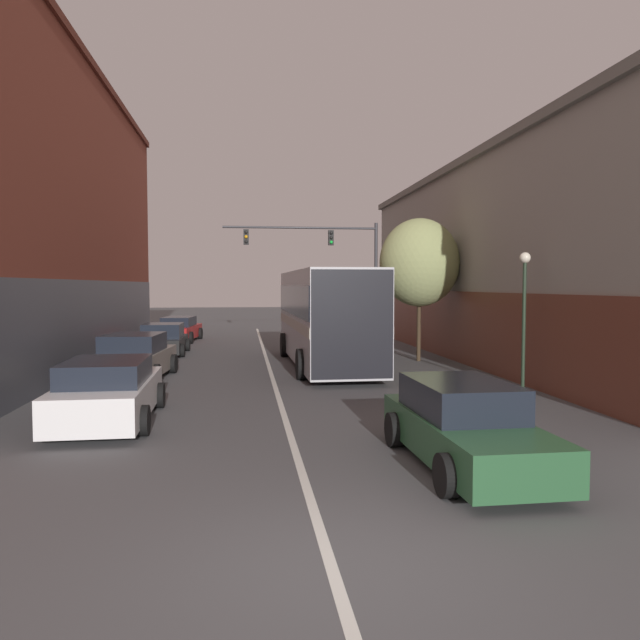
{
  "coord_description": "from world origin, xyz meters",
  "views": [
    {
      "loc": [
        -0.91,
        -6.39,
        3.01
      ],
      "look_at": [
        1.69,
        14.83,
        1.82
      ],
      "focal_mm": 35.0,
      "sensor_mm": 36.0,
      "label": 1
    }
  ],
  "objects_px": {
    "parked_car_left_far": "(108,392)",
    "street_lamp": "(524,314)",
    "parked_car_left_mid": "(180,329)",
    "parked_car_left_near": "(135,358)",
    "parked_car_left_distant": "(164,340)",
    "traffic_signal_gantry": "(331,255)",
    "street_tree_near": "(419,263)",
    "hatchback_foreground": "(464,426)",
    "bus": "(325,313)"
  },
  "relations": [
    {
      "from": "parked_car_left_far",
      "to": "street_lamp",
      "type": "bearing_deg",
      "value": -79.18
    },
    {
      "from": "hatchback_foreground",
      "to": "parked_car_left_distant",
      "type": "xyz_separation_m",
      "value": [
        -7.13,
        17.8,
        -0.03
      ]
    },
    {
      "from": "traffic_signal_gantry",
      "to": "parked_car_left_distant",
      "type": "bearing_deg",
      "value": -145.6
    },
    {
      "from": "street_lamp",
      "to": "parked_car_left_distant",
      "type": "bearing_deg",
      "value": 134.33
    },
    {
      "from": "parked_car_left_mid",
      "to": "bus",
      "type": "bearing_deg",
      "value": -144.17
    },
    {
      "from": "hatchback_foreground",
      "to": "street_lamp",
      "type": "bearing_deg",
      "value": -33.5
    },
    {
      "from": "parked_car_left_far",
      "to": "traffic_signal_gantry",
      "type": "relative_size",
      "value": 0.57
    },
    {
      "from": "bus",
      "to": "parked_car_left_distant",
      "type": "xyz_separation_m",
      "value": [
        -6.5,
        4.75,
        -1.35
      ]
    },
    {
      "from": "street_lamp",
      "to": "street_tree_near",
      "type": "distance_m",
      "value": 7.97
    },
    {
      "from": "bus",
      "to": "street_tree_near",
      "type": "bearing_deg",
      "value": -75.38
    },
    {
      "from": "parked_car_left_near",
      "to": "parked_car_left_mid",
      "type": "xyz_separation_m",
      "value": [
        0.04,
        13.65,
        -0.06
      ]
    },
    {
      "from": "parked_car_left_distant",
      "to": "parked_car_left_mid",
      "type": "bearing_deg",
      "value": -0.3
    },
    {
      "from": "bus",
      "to": "parked_car_left_near",
      "type": "relative_size",
      "value": 2.39
    },
    {
      "from": "bus",
      "to": "traffic_signal_gantry",
      "type": "height_order",
      "value": "traffic_signal_gantry"
    },
    {
      "from": "hatchback_foreground",
      "to": "traffic_signal_gantry",
      "type": "bearing_deg",
      "value": -3.85
    },
    {
      "from": "bus",
      "to": "hatchback_foreground",
      "type": "bearing_deg",
      "value": -178.3
    },
    {
      "from": "parked_car_left_near",
      "to": "traffic_signal_gantry",
      "type": "xyz_separation_m",
      "value": [
        8.13,
        12.88,
        3.95
      ]
    },
    {
      "from": "parked_car_left_mid",
      "to": "street_tree_near",
      "type": "height_order",
      "value": "street_tree_near"
    },
    {
      "from": "traffic_signal_gantry",
      "to": "bus",
      "type": "bearing_deg",
      "value": -99.05
    },
    {
      "from": "bus",
      "to": "parked_car_left_near",
      "type": "distance_m",
      "value": 7.09
    },
    {
      "from": "parked_car_left_near",
      "to": "parked_car_left_mid",
      "type": "height_order",
      "value": "parked_car_left_near"
    },
    {
      "from": "parked_car_left_mid",
      "to": "traffic_signal_gantry",
      "type": "relative_size",
      "value": 0.58
    },
    {
      "from": "bus",
      "to": "parked_car_left_distant",
      "type": "relative_size",
      "value": 2.66
    },
    {
      "from": "parked_car_left_distant",
      "to": "traffic_signal_gantry",
      "type": "xyz_separation_m",
      "value": [
        8.15,
        5.58,
        4.01
      ]
    },
    {
      "from": "bus",
      "to": "street_tree_near",
      "type": "height_order",
      "value": "street_tree_near"
    },
    {
      "from": "hatchback_foreground",
      "to": "parked_car_left_near",
      "type": "height_order",
      "value": "parked_car_left_near"
    },
    {
      "from": "bus",
      "to": "street_lamp",
      "type": "bearing_deg",
      "value": -146.19
    },
    {
      "from": "parked_car_left_mid",
      "to": "parked_car_left_far",
      "type": "relative_size",
      "value": 1.02
    },
    {
      "from": "parked_car_left_near",
      "to": "parked_car_left_mid",
      "type": "bearing_deg",
      "value": 4.47
    },
    {
      "from": "bus",
      "to": "parked_car_left_near",
      "type": "bearing_deg",
      "value": 110.42
    },
    {
      "from": "traffic_signal_gantry",
      "to": "street_tree_near",
      "type": "relative_size",
      "value": 1.47
    },
    {
      "from": "parked_car_left_near",
      "to": "street_tree_near",
      "type": "height_order",
      "value": "street_tree_near"
    },
    {
      "from": "hatchback_foreground",
      "to": "parked_car_left_far",
      "type": "distance_m",
      "value": 7.79
    },
    {
      "from": "parked_car_left_near",
      "to": "parked_car_left_far",
      "type": "relative_size",
      "value": 0.94
    },
    {
      "from": "parked_car_left_mid",
      "to": "traffic_signal_gantry",
      "type": "distance_m",
      "value": 9.06
    },
    {
      "from": "hatchback_foreground",
      "to": "street_lamp",
      "type": "relative_size",
      "value": 1.18
    },
    {
      "from": "bus",
      "to": "traffic_signal_gantry",
      "type": "relative_size",
      "value": 1.28
    },
    {
      "from": "bus",
      "to": "parked_car_left_near",
      "type": "height_order",
      "value": "bus"
    },
    {
      "from": "parked_car_left_distant",
      "to": "street_lamp",
      "type": "height_order",
      "value": "street_lamp"
    },
    {
      "from": "parked_car_left_far",
      "to": "traffic_signal_gantry",
      "type": "distance_m",
      "value": 21.1
    },
    {
      "from": "parked_car_left_mid",
      "to": "parked_car_left_near",
      "type": "bearing_deg",
      "value": -174.5
    },
    {
      "from": "hatchback_foreground",
      "to": "street_lamp",
      "type": "height_order",
      "value": "street_lamp"
    },
    {
      "from": "parked_car_left_near",
      "to": "traffic_signal_gantry",
      "type": "distance_m",
      "value": 15.74
    },
    {
      "from": "bus",
      "to": "hatchback_foreground",
      "type": "relative_size",
      "value": 2.3
    },
    {
      "from": "parked_car_left_mid",
      "to": "parked_car_left_distant",
      "type": "height_order",
      "value": "parked_car_left_distant"
    },
    {
      "from": "parked_car_left_far",
      "to": "street_tree_near",
      "type": "relative_size",
      "value": 0.83
    },
    {
      "from": "street_tree_near",
      "to": "parked_car_left_distant",
      "type": "bearing_deg",
      "value": 160.65
    },
    {
      "from": "parked_car_left_mid",
      "to": "street_lamp",
      "type": "bearing_deg",
      "value": -142.34
    },
    {
      "from": "parked_car_left_distant",
      "to": "traffic_signal_gantry",
      "type": "bearing_deg",
      "value": -55.37
    },
    {
      "from": "street_lamp",
      "to": "parked_car_left_far",
      "type": "bearing_deg",
      "value": -167.94
    }
  ]
}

